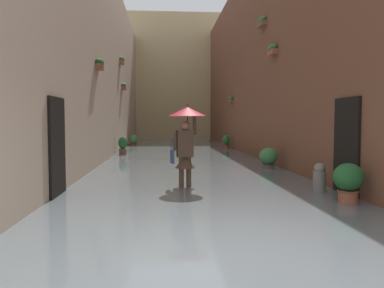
{
  "coord_description": "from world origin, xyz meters",
  "views": [
    {
      "loc": [
        0.83,
        4.77,
        1.71
      ],
      "look_at": [
        0.13,
        -4.83,
        1.13
      ],
      "focal_mm": 36.55,
      "sensor_mm": 36.0,
      "label": 1
    }
  ],
  "objects_px": {
    "potted_plant_mid_right": "(133,141)",
    "potted_plant_far_right": "(123,146)",
    "potted_plant_far_left": "(268,158)",
    "mooring_bollard": "(319,180)",
    "person_wading": "(186,133)",
    "potted_plant_near_left": "(226,142)",
    "potted_plant_mid_left": "(348,183)"
  },
  "relations": [
    {
      "from": "potted_plant_mid_right",
      "to": "potted_plant_far_right",
      "type": "xyz_separation_m",
      "value": [
        0.01,
        6.29,
        0.08
      ]
    },
    {
      "from": "potted_plant_far_left",
      "to": "mooring_bollard",
      "type": "relative_size",
      "value": 1.05
    },
    {
      "from": "potted_plant_far_left",
      "to": "mooring_bollard",
      "type": "bearing_deg",
      "value": 89.9
    },
    {
      "from": "person_wading",
      "to": "potted_plant_far_right",
      "type": "height_order",
      "value": "person_wading"
    },
    {
      "from": "person_wading",
      "to": "potted_plant_near_left",
      "type": "distance_m",
      "value": 13.15
    },
    {
      "from": "potted_plant_mid_right",
      "to": "potted_plant_far_right",
      "type": "bearing_deg",
      "value": 89.92
    },
    {
      "from": "person_wading",
      "to": "potted_plant_mid_left",
      "type": "bearing_deg",
      "value": 145.48
    },
    {
      "from": "person_wading",
      "to": "mooring_bollard",
      "type": "xyz_separation_m",
      "value": [
        -2.91,
        0.86,
        -1.03
      ]
    },
    {
      "from": "potted_plant_near_left",
      "to": "potted_plant_far_right",
      "type": "height_order",
      "value": "potted_plant_far_right"
    },
    {
      "from": "mooring_bollard",
      "to": "potted_plant_near_left",
      "type": "bearing_deg",
      "value": -90.48
    },
    {
      "from": "potted_plant_mid_right",
      "to": "person_wading",
      "type": "bearing_deg",
      "value": 98.93
    },
    {
      "from": "potted_plant_mid_left",
      "to": "potted_plant_far_left",
      "type": "bearing_deg",
      "value": -89.28
    },
    {
      "from": "potted_plant_mid_right",
      "to": "mooring_bollard",
      "type": "height_order",
      "value": "potted_plant_mid_right"
    },
    {
      "from": "potted_plant_mid_right",
      "to": "potted_plant_far_left",
      "type": "xyz_separation_m",
      "value": [
        -5.34,
        12.02,
        0.04
      ]
    },
    {
      "from": "potted_plant_near_left",
      "to": "potted_plant_mid_left",
      "type": "height_order",
      "value": "potted_plant_near_left"
    },
    {
      "from": "potted_plant_near_left",
      "to": "mooring_bollard",
      "type": "bearing_deg",
      "value": 89.52
    },
    {
      "from": "potted_plant_mid_right",
      "to": "potted_plant_far_right",
      "type": "distance_m",
      "value": 6.29
    },
    {
      "from": "potted_plant_near_left",
      "to": "potted_plant_far_right",
      "type": "bearing_deg",
      "value": 33.73
    },
    {
      "from": "potted_plant_mid_left",
      "to": "potted_plant_far_right",
      "type": "xyz_separation_m",
      "value": [
        5.42,
        -11.18,
        -0.02
      ]
    },
    {
      "from": "person_wading",
      "to": "potted_plant_mid_right",
      "type": "height_order",
      "value": "person_wading"
    },
    {
      "from": "potted_plant_far_right",
      "to": "potted_plant_mid_left",
      "type": "bearing_deg",
      "value": 115.87
    },
    {
      "from": "potted_plant_near_left",
      "to": "potted_plant_mid_left",
      "type": "relative_size",
      "value": 1.0
    },
    {
      "from": "potted_plant_far_right",
      "to": "potted_plant_far_left",
      "type": "bearing_deg",
      "value": 133.08
    },
    {
      "from": "potted_plant_near_left",
      "to": "mooring_bollard",
      "type": "distance_m",
      "value": 13.63
    },
    {
      "from": "person_wading",
      "to": "potted_plant_far_left",
      "type": "bearing_deg",
      "value": -130.72
    },
    {
      "from": "person_wading",
      "to": "potted_plant_mid_right",
      "type": "bearing_deg",
      "value": -81.07
    },
    {
      "from": "potted_plant_mid_left",
      "to": "mooring_bollard",
      "type": "xyz_separation_m",
      "value": [
        0.08,
        -1.19,
        -0.14
      ]
    },
    {
      "from": "person_wading",
      "to": "mooring_bollard",
      "type": "bearing_deg",
      "value": 163.5
    },
    {
      "from": "potted_plant_mid_left",
      "to": "person_wading",
      "type": "bearing_deg",
      "value": -34.52
    },
    {
      "from": "person_wading",
      "to": "potted_plant_far_left",
      "type": "height_order",
      "value": "person_wading"
    },
    {
      "from": "person_wading",
      "to": "potted_plant_mid_left",
      "type": "xyz_separation_m",
      "value": [
        -2.99,
        2.06,
        -0.89
      ]
    },
    {
      "from": "potted_plant_mid_left",
      "to": "mooring_bollard",
      "type": "bearing_deg",
      "value": -86.36
    }
  ]
}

